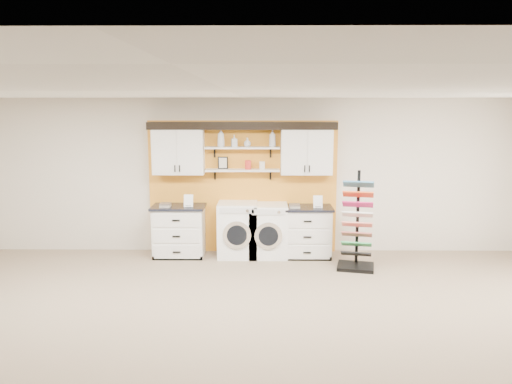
{
  "coord_description": "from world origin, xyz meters",
  "views": [
    {
      "loc": [
        0.33,
        -4.99,
        2.65
      ],
      "look_at": [
        0.26,
        2.3,
        1.39
      ],
      "focal_mm": 35.0,
      "sensor_mm": 36.0,
      "label": 1
    }
  ],
  "objects_px": {
    "dryer": "(268,230)",
    "base_cabinet_left": "(179,231)",
    "sample_rack": "(357,238)",
    "washer": "(238,229)",
    "base_cabinet_right": "(306,231)"
  },
  "relations": [
    {
      "from": "washer",
      "to": "sample_rack",
      "type": "xyz_separation_m",
      "value": [
        1.99,
        -0.67,
        0.03
      ]
    },
    {
      "from": "dryer",
      "to": "base_cabinet_left",
      "type": "bearing_deg",
      "value": 179.88
    },
    {
      "from": "washer",
      "to": "sample_rack",
      "type": "relative_size",
      "value": 0.6
    },
    {
      "from": "base_cabinet_left",
      "to": "washer",
      "type": "height_order",
      "value": "washer"
    },
    {
      "from": "base_cabinet_right",
      "to": "sample_rack",
      "type": "height_order",
      "value": "sample_rack"
    },
    {
      "from": "base_cabinet_right",
      "to": "dryer",
      "type": "bearing_deg",
      "value": -179.71
    },
    {
      "from": "base_cabinet_left",
      "to": "washer",
      "type": "bearing_deg",
      "value": -0.19
    },
    {
      "from": "base_cabinet_right",
      "to": "sample_rack",
      "type": "relative_size",
      "value": 0.57
    },
    {
      "from": "base_cabinet_left",
      "to": "sample_rack",
      "type": "height_order",
      "value": "sample_rack"
    },
    {
      "from": "base_cabinet_right",
      "to": "base_cabinet_left",
      "type": "bearing_deg",
      "value": -180.0
    },
    {
      "from": "base_cabinet_left",
      "to": "sample_rack",
      "type": "xyz_separation_m",
      "value": [
        3.04,
        -0.67,
        0.06
      ]
    },
    {
      "from": "base_cabinet_left",
      "to": "sample_rack",
      "type": "distance_m",
      "value": 3.11
    },
    {
      "from": "dryer",
      "to": "sample_rack",
      "type": "distance_m",
      "value": 1.59
    },
    {
      "from": "base_cabinet_right",
      "to": "sample_rack",
      "type": "xyz_separation_m",
      "value": [
        0.78,
        -0.67,
        0.07
      ]
    },
    {
      "from": "sample_rack",
      "to": "washer",
      "type": "bearing_deg",
      "value": 174.23
    }
  ]
}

